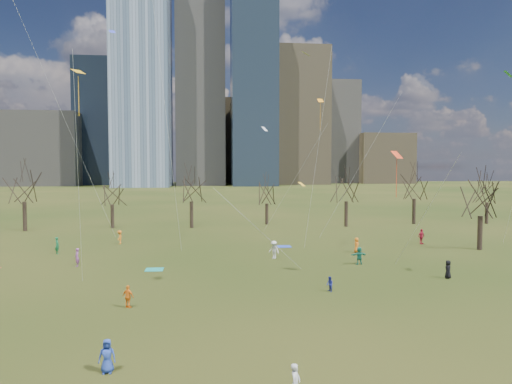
{
  "coord_description": "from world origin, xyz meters",
  "views": [
    {
      "loc": [
        -4.4,
        -30.05,
        9.34
      ],
      "look_at": [
        0.0,
        12.0,
        7.0
      ],
      "focal_mm": 32.0,
      "sensor_mm": 36.0,
      "label": 1
    }
  ],
  "objects": [
    {
      "name": "ground",
      "position": [
        0.0,
        0.0,
        0.0
      ],
      "size": [
        500.0,
        500.0,
        0.0
      ],
      "primitive_type": "plane",
      "color": "black",
      "rests_on": "ground"
    },
    {
      "name": "downtown_skyline",
      "position": [
        -2.43,
        210.64,
        39.01
      ],
      "size": [
        212.5,
        78.0,
        118.0
      ],
      "color": "slate",
      "rests_on": "ground"
    },
    {
      "name": "bare_tree_row",
      "position": [
        -0.09,
        37.22,
        6.12
      ],
      "size": [
        113.04,
        29.8,
        9.5
      ],
      "color": "black",
      "rests_on": "ground"
    },
    {
      "name": "blanket_teal",
      "position": [
        -9.33,
        11.63,
        0.01
      ],
      "size": [
        1.6,
        1.5,
        0.03
      ],
      "primitive_type": "cube",
      "color": "teal",
      "rests_on": "ground"
    },
    {
      "name": "blanket_navy",
      "position": [
        4.38,
        22.27,
        0.01
      ],
      "size": [
        1.6,
        1.5,
        0.03
      ],
      "primitive_type": "cube",
      "color": "#2843BC",
      "rests_on": "ground"
    },
    {
      "name": "person_0",
      "position": [
        -9.01,
        -9.27,
        0.78
      ],
      "size": [
        0.77,
        0.51,
        1.55
      ],
      "primitive_type": "imported",
      "rotation": [
        0.0,
        0.0,
        0.03
      ],
      "color": "#2540A0",
      "rests_on": "ground"
    },
    {
      "name": "person_1",
      "position": [
        -1.02,
        -12.76,
        0.79
      ],
      "size": [
        0.61,
        0.69,
        1.59
      ],
      "primitive_type": "imported",
      "rotation": [
        0.0,
        0.0,
        1.06
      ],
      "color": "silver",
      "rests_on": "ground"
    },
    {
      "name": "person_4",
      "position": [
        -9.73,
        0.38,
        0.76
      ],
      "size": [
        0.96,
        0.77,
        1.52
      ],
      "primitive_type": "imported",
      "rotation": [
        0.0,
        0.0,
        2.61
      ],
      "color": "orange",
      "rests_on": "ground"
    },
    {
      "name": "person_5",
      "position": [
        9.93,
        11.9,
        0.84
      ],
      "size": [
        1.62,
        0.74,
        1.69
      ],
      "primitive_type": "imported",
      "rotation": [
        0.0,
        0.0,
        3.3
      ],
      "color": "#18705D",
      "rests_on": "ground"
    },
    {
      "name": "person_6",
      "position": [
        15.53,
        5.78,
        0.77
      ],
      "size": [
        0.76,
        0.88,
        1.53
      ],
      "primitive_type": "imported",
      "rotation": [
        0.0,
        0.0,
        4.27
      ],
      "color": "black",
      "rests_on": "ground"
    },
    {
      "name": "person_7",
      "position": [
        -16.7,
        13.76,
        0.86
      ],
      "size": [
        0.53,
        0.7,
        1.72
      ],
      "primitive_type": "imported",
      "rotation": [
        0.0,
        0.0,
        4.92
      ],
      "color": "#8F4891",
      "rests_on": "ground"
    },
    {
      "name": "person_8",
      "position": [
        4.59,
        2.79,
        0.57
      ],
      "size": [
        0.55,
        0.64,
        1.15
      ],
      "primitive_type": "imported",
      "rotation": [
        0.0,
        0.0,
        4.95
      ],
      "color": "navy",
      "rests_on": "ground"
    },
    {
      "name": "person_9",
      "position": [
        2.21,
        15.51,
        0.91
      ],
      "size": [
        1.32,
        1.28,
        1.81
      ],
      "primitive_type": "imported",
      "rotation": [
        0.0,
        0.0,
        5.56
      ],
      "color": "silver",
      "rests_on": "ground"
    },
    {
      "name": "person_10",
      "position": [
        21.19,
        22.26,
        0.92
      ],
      "size": [
        1.16,
        0.87,
        1.84
      ],
      "primitive_type": "imported",
      "rotation": [
        0.0,
        0.0,
        0.45
      ],
      "color": "#B31934",
      "rests_on": "ground"
    },
    {
      "name": "person_12",
      "position": [
        11.63,
        17.78,
        0.82
      ],
      "size": [
        0.67,
        0.89,
        1.64
      ],
      "primitive_type": "imported",
      "rotation": [
        0.0,
        0.0,
        1.38
      ],
      "color": "orange",
      "rests_on": "ground"
    },
    {
      "name": "person_13",
      "position": [
        -20.58,
        20.36,
        0.91
      ],
      "size": [
        0.73,
        0.79,
        1.82
      ],
      "primitive_type": "imported",
      "rotation": [
        0.0,
        0.0,
        2.16
      ],
      "color": "#197240",
      "rests_on": "ground"
    },
    {
      "name": "person_15",
      "position": [
        -15.12,
        26.04,
        0.84
      ],
      "size": [
        0.74,
        1.14,
        1.67
      ],
      "primitive_type": "imported",
      "rotation": [
        0.0,
        0.0,
        4.6
      ],
      "color": "orange",
      "rests_on": "ground"
    },
    {
      "name": "kites_airborne",
      "position": [
        -2.73,
        10.08,
        12.72
      ],
      "size": [
        67.02,
        30.9,
        34.86
      ],
      "color": "#EFAE14",
      "rests_on": "ground"
    }
  ]
}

